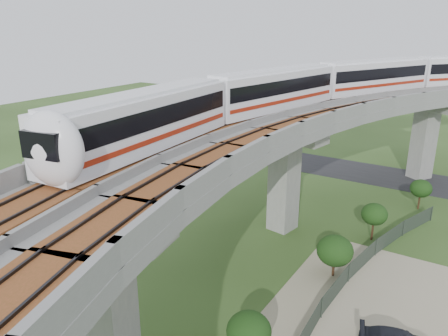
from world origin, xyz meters
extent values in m
plane|color=#31491D|center=(0.00, 0.00, 0.00)|extent=(160.00, 160.00, 0.00)
cube|color=#232326|center=(0.00, 30.00, 0.01)|extent=(60.00, 8.00, 0.03)
cube|color=#99968E|center=(9.12, 31.80, 4.20)|extent=(2.86, 2.93, 8.40)
cube|color=#99968E|center=(9.12, 31.80, 9.00)|extent=(7.21, 5.74, 1.20)
cube|color=#99968E|center=(0.91, 10.42, 4.20)|extent=(2.35, 2.51, 8.40)
cube|color=#99968E|center=(0.91, 10.42, 9.00)|extent=(7.31, 3.58, 1.20)
cube|color=#99968E|center=(0.91, -10.42, 4.20)|extent=(2.35, 2.51, 8.40)
cube|color=#99968E|center=(0.91, -10.42, 9.00)|extent=(7.31, 3.58, 1.20)
cube|color=gray|center=(6.19, 26.54, 10.00)|extent=(16.42, 20.91, 0.80)
cube|color=gray|center=(2.33, 28.44, 10.90)|extent=(8.66, 17.08, 1.00)
cube|color=gray|center=(10.04, 24.64, 10.90)|extent=(8.66, 17.08, 1.00)
cube|color=brown|center=(4.21, 27.51, 10.46)|extent=(10.68, 18.08, 0.12)
cube|color=black|center=(4.21, 27.51, 10.58)|extent=(9.69, 17.59, 0.12)
cube|color=brown|center=(8.16, 25.56, 10.46)|extent=(10.68, 18.08, 0.12)
cube|color=black|center=(8.16, 25.56, 10.58)|extent=(9.69, 17.59, 0.12)
cube|color=gray|center=(0.70, 9.13, 10.00)|extent=(11.77, 20.03, 0.80)
cube|color=gray|center=(-3.55, 9.78, 10.90)|extent=(3.22, 18.71, 1.00)
cube|color=gray|center=(4.95, 8.47, 10.90)|extent=(3.22, 18.71, 1.00)
cube|color=brown|center=(-1.48, 9.46, 10.46)|extent=(5.44, 19.05, 0.12)
cube|color=black|center=(-1.48, 9.46, 10.58)|extent=(4.35, 18.88, 0.12)
cube|color=brown|center=(2.87, 8.79, 10.46)|extent=(5.44, 19.05, 0.12)
cube|color=black|center=(2.87, 8.79, 10.58)|extent=(4.35, 18.88, 0.12)
cube|color=gray|center=(0.70, -9.13, 10.00)|extent=(11.77, 20.03, 0.80)
cube|color=gray|center=(-3.55, -9.78, 10.90)|extent=(3.22, 18.71, 1.00)
cube|color=gray|center=(4.95, -8.47, 10.90)|extent=(3.22, 18.71, 1.00)
cube|color=brown|center=(-1.48, -9.46, 10.46)|extent=(5.44, 19.05, 0.12)
cube|color=black|center=(-1.48, -9.46, 10.58)|extent=(4.35, 18.88, 0.12)
cube|color=brown|center=(2.87, -8.79, 10.46)|extent=(5.44, 19.05, 0.12)
cube|color=black|center=(2.87, -8.79, 10.58)|extent=(4.35, 18.88, 0.12)
cube|color=white|center=(-2.09, -3.74, 12.24)|extent=(3.60, 15.14, 3.20)
cube|color=white|center=(-2.09, -3.74, 13.94)|extent=(3.01, 14.35, 0.22)
cube|color=black|center=(-2.09, -3.74, 12.69)|extent=(3.62, 14.54, 1.15)
cube|color=#A22410|center=(-2.09, -3.74, 11.49)|extent=(3.62, 14.54, 0.30)
cube|color=black|center=(-2.09, -3.74, 10.78)|extent=(2.66, 12.84, 0.28)
cube|color=white|center=(-1.07, 11.79, 12.24)|extent=(5.49, 15.24, 3.20)
cube|color=white|center=(-1.07, 11.79, 13.94)|extent=(4.82, 14.40, 0.22)
cube|color=black|center=(-1.07, 11.79, 12.69)|extent=(5.44, 14.66, 1.15)
cube|color=#A22410|center=(-1.07, 11.79, 11.49)|extent=(5.44, 14.66, 0.30)
cube|color=black|center=(-1.07, 11.79, 10.78)|extent=(4.28, 12.88, 0.28)
cube|color=white|center=(3.76, 26.58, 12.24)|extent=(8.85, 14.72, 3.20)
cube|color=white|center=(3.76, 26.58, 13.94)|extent=(8.04, 13.81, 0.22)
cube|color=black|center=(3.76, 26.58, 12.69)|extent=(8.65, 14.20, 1.15)
cube|color=#A22410|center=(3.76, 26.58, 11.49)|extent=(8.65, 14.20, 0.30)
cube|color=black|center=(3.76, 26.58, 10.78)|extent=(7.17, 12.34, 0.28)
ellipsoid|color=white|center=(-1.23, -10.94, 12.39)|extent=(3.60, 2.38, 3.64)
cylinder|color=#2D382D|center=(12.25, 19.29, 0.75)|extent=(0.08, 0.08, 1.50)
cube|color=#2D382D|center=(11.38, 16.98, 0.75)|extent=(1.69, 4.77, 1.40)
cylinder|color=#2D382D|center=(10.62, 14.63, 0.75)|extent=(0.08, 0.08, 1.50)
cube|color=#2D382D|center=(9.98, 12.24, 0.75)|extent=(1.23, 4.91, 1.40)
cylinder|color=#2D382D|center=(9.45, 9.83, 0.75)|extent=(0.08, 0.08, 1.50)
cube|color=#2D382D|center=(9.03, 7.39, 0.75)|extent=(0.75, 4.99, 1.40)
cylinder|color=#2D382D|center=(8.74, 4.94, 0.75)|extent=(0.08, 0.08, 1.50)
cube|color=#2D382D|center=(8.56, 2.47, 0.75)|extent=(0.27, 5.04, 1.40)
cylinder|color=#2D382D|center=(8.50, 0.00, 0.75)|extent=(0.08, 0.08, 1.50)
cube|color=#2D382D|center=(8.56, -2.47, 0.75)|extent=(0.27, 5.04, 1.40)
cylinder|color=#382314|center=(10.73, 21.67, 0.79)|extent=(0.18, 0.18, 1.57)
ellipsoid|color=#163410|center=(10.73, 21.67, 2.20)|extent=(2.11, 2.11, 1.79)
cylinder|color=#382314|center=(8.46, 12.45, 0.88)|extent=(0.18, 0.18, 1.76)
ellipsoid|color=#163410|center=(8.46, 12.45, 2.42)|extent=(2.20, 2.20, 1.87)
cylinder|color=#382314|center=(7.50, 5.15, 0.65)|extent=(0.18, 0.18, 1.30)
ellipsoid|color=#163410|center=(7.50, 5.15, 2.10)|extent=(2.66, 2.66, 2.26)
ellipsoid|color=#163410|center=(6.37, -5.71, 1.99)|extent=(2.48, 2.48, 2.11)
camera|label=1|loc=(15.66, -23.05, 17.92)|focal=35.00mm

